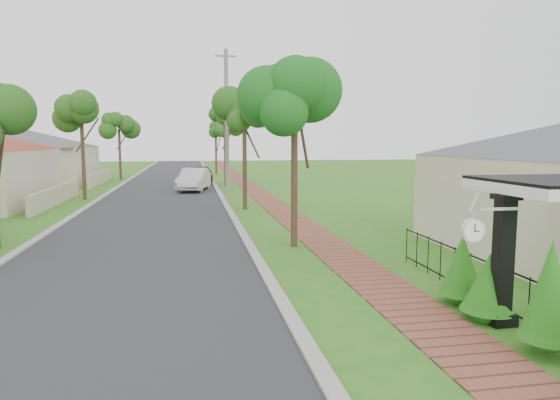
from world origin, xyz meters
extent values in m
plane|color=#2C751B|center=(0.00, 0.00, 0.00)|extent=(160.00, 160.00, 0.00)
cube|color=#28282B|center=(-3.00, 20.00, 0.00)|extent=(7.00, 120.00, 0.02)
cube|color=#9E9E99|center=(0.65, 20.00, 0.00)|extent=(0.30, 120.00, 0.10)
cube|color=#9E9E99|center=(-6.65, 20.00, 0.00)|extent=(0.30, 120.00, 0.10)
cube|color=brown|center=(3.25, 20.00, 0.00)|extent=(1.50, 120.00, 0.03)
cube|color=black|center=(4.55, -1.00, 1.26)|extent=(0.30, 0.30, 2.52)
cube|color=black|center=(4.55, -1.00, 0.12)|extent=(0.48, 0.48, 0.24)
cube|color=black|center=(4.55, -1.00, 2.46)|extent=(0.42, 0.42, 0.10)
cube|color=black|center=(4.90, 0.00, 0.95)|extent=(0.03, 8.00, 0.03)
cube|color=black|center=(4.90, 0.00, 0.15)|extent=(0.03, 8.00, 0.03)
cylinder|color=black|center=(4.90, -2.00, 0.50)|extent=(0.02, 0.02, 1.00)
cylinder|color=black|center=(4.90, -1.33, 0.50)|extent=(0.02, 0.02, 1.00)
cylinder|color=black|center=(4.90, -0.67, 0.50)|extent=(0.02, 0.02, 1.00)
cylinder|color=black|center=(4.90, 0.00, 0.50)|extent=(0.02, 0.02, 1.00)
cylinder|color=black|center=(4.90, 0.67, 0.50)|extent=(0.02, 0.02, 1.00)
cylinder|color=black|center=(4.90, 1.33, 0.50)|extent=(0.02, 0.02, 1.00)
cylinder|color=black|center=(4.90, 2.00, 0.50)|extent=(0.02, 0.02, 1.00)
cylinder|color=black|center=(4.90, 2.67, 0.50)|extent=(0.02, 0.02, 1.00)
cylinder|color=black|center=(4.90, 3.33, 0.50)|extent=(0.02, 0.02, 1.00)
cylinder|color=black|center=(4.90, 4.00, 0.50)|extent=(0.02, 0.02, 1.00)
cylinder|color=#382619|center=(1.50, 16.00, 2.27)|extent=(0.22, 0.22, 4.55)
sphere|color=#144A13|center=(1.50, 16.00, 4.68)|extent=(1.70, 1.70, 1.70)
cylinder|color=#382619|center=(1.50, 30.00, 2.45)|extent=(0.22, 0.22, 4.90)
sphere|color=#144A13|center=(1.50, 30.00, 5.04)|extent=(1.70, 1.70, 1.70)
cylinder|color=#382619|center=(1.50, 44.00, 2.10)|extent=(0.22, 0.22, 4.20)
sphere|color=#144A13|center=(1.50, 44.00, 4.32)|extent=(1.70, 1.70, 1.70)
cylinder|color=#382619|center=(-7.50, 22.00, 2.45)|extent=(0.22, 0.22, 4.90)
sphere|color=#144A13|center=(-7.50, 22.00, 5.04)|extent=(1.70, 1.70, 1.70)
cylinder|color=#382619|center=(-7.50, 38.00, 2.27)|extent=(0.22, 0.22, 4.55)
sphere|color=#144A13|center=(-7.50, 38.00, 4.68)|extent=(1.70, 1.70, 1.70)
sphere|color=#246814|center=(4.45, -2.41, 0.41)|extent=(0.72, 0.72, 0.72)
cone|color=#246814|center=(4.45, -2.41, 1.17)|extent=(0.81, 0.81, 1.52)
sphere|color=#246814|center=(4.45, -0.75, 0.29)|extent=(0.82, 0.82, 0.82)
cone|color=#246814|center=(4.45, -0.75, 0.81)|extent=(0.93, 0.93, 1.05)
sphere|color=#246814|center=(4.45, 0.25, 0.32)|extent=(0.75, 0.75, 0.75)
cone|color=#246814|center=(4.45, 0.25, 0.92)|extent=(0.86, 0.86, 1.19)
cube|color=#BFB299|center=(-8.60, 20.00, 0.50)|extent=(0.25, 10.00, 1.00)
cube|color=beige|center=(-15.00, 34.00, 1.50)|extent=(11.00, 10.00, 3.00)
pyramid|color=#4C4C51|center=(-15.00, 34.00, 3.80)|extent=(15.56, 15.56, 1.60)
cube|color=#BFB299|center=(-8.60, 34.00, 0.50)|extent=(0.25, 10.00, 1.00)
imported|color=#571B0D|center=(-0.51, 31.49, 0.76)|extent=(2.57, 4.74, 1.53)
imported|color=silver|center=(-1.00, 26.18, 0.78)|extent=(2.57, 4.96, 1.56)
cylinder|color=#382619|center=(2.11, 6.65, 2.23)|extent=(0.22, 0.22, 4.45)
sphere|color=#1E661D|center=(2.11, 6.65, 4.58)|extent=(2.21, 2.21, 2.21)
cylinder|color=gray|center=(0.90, 20.00, 4.36)|extent=(0.24, 0.24, 8.72)
cube|color=gray|center=(0.90, 20.00, 8.32)|extent=(1.20, 0.08, 0.08)
cube|color=silver|center=(4.13, -1.40, 2.30)|extent=(0.73, 0.05, 0.05)
cylinder|color=silver|center=(3.65, -1.40, 2.13)|extent=(0.02, 0.02, 0.31)
cylinder|color=silver|center=(3.65, -1.40, 1.92)|extent=(0.44, 0.10, 0.44)
cylinder|color=white|center=(3.65, -1.45, 1.92)|extent=(0.38, 0.01, 0.38)
cylinder|color=white|center=(3.65, -1.34, 1.92)|extent=(0.38, 0.01, 0.38)
cube|color=black|center=(3.65, -1.46, 1.99)|extent=(0.01, 0.01, 0.15)
cube|color=black|center=(3.69, -1.46, 1.92)|extent=(0.09, 0.01, 0.02)
camera|label=1|loc=(-1.25, -9.34, 3.50)|focal=32.00mm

